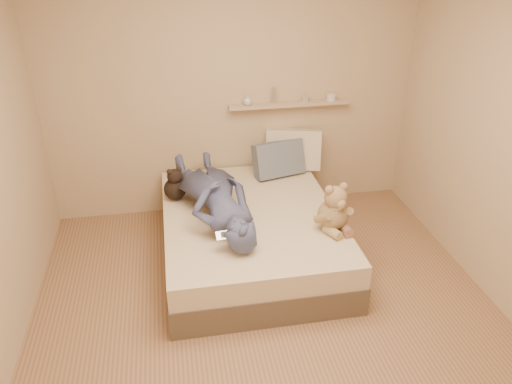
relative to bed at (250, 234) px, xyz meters
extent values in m
plane|color=#946D4C|center=(0.00, -0.93, -0.22)|extent=(3.80, 3.80, 0.00)
plane|color=tan|center=(0.00, 0.97, 1.08)|extent=(3.60, 0.00, 3.60)
cube|color=brown|center=(0.00, 0.00, -0.10)|extent=(1.50, 1.90, 0.25)
cube|color=beige|center=(0.00, 0.00, 0.13)|extent=(1.48, 1.88, 0.20)
cube|color=silver|center=(-0.27, -0.53, 0.37)|extent=(0.17, 0.08, 0.05)
cube|color=black|center=(-0.27, -0.54, 0.38)|extent=(0.09, 0.04, 0.03)
sphere|color=#91794F|center=(0.62, -0.37, 0.35)|extent=(0.25, 0.25, 0.25)
sphere|color=tan|center=(0.62, -0.39, 0.52)|extent=(0.19, 0.19, 0.19)
sphere|color=tan|center=(0.56, -0.40, 0.61)|extent=(0.07, 0.07, 0.07)
sphere|color=#91674F|center=(0.69, -0.37, 0.61)|extent=(0.07, 0.07, 0.07)
sphere|color=#9D7F57|center=(0.64, -0.47, 0.51)|extent=(0.08, 0.08, 0.08)
cylinder|color=#90744C|center=(0.51, -0.42, 0.37)|extent=(0.14, 0.17, 0.14)
cylinder|color=#9A7652|center=(0.74, -0.37, 0.37)|extent=(0.08, 0.17, 0.14)
cylinder|color=tan|center=(0.58, -0.49, 0.26)|extent=(0.14, 0.18, 0.08)
cylinder|color=#8A6049|center=(0.70, -0.46, 0.26)|extent=(0.08, 0.17, 0.08)
cylinder|color=beige|center=(0.62, -0.39, 0.45)|extent=(0.16, 0.16, 0.02)
sphere|color=black|center=(-0.62, 0.37, 0.33)|extent=(0.20, 0.20, 0.20)
sphere|color=black|center=(-0.62, 0.36, 0.46)|extent=(0.14, 0.14, 0.14)
sphere|color=black|center=(-0.66, 0.34, 0.52)|extent=(0.05, 0.05, 0.05)
sphere|color=black|center=(-0.58, 0.37, 0.52)|extent=(0.05, 0.05, 0.05)
cube|color=beige|center=(0.59, 0.83, 0.43)|extent=(0.59, 0.37, 0.42)
cube|color=slate|center=(0.40, 0.69, 0.40)|extent=(0.54, 0.35, 0.37)
imported|color=#45496C|center=(-0.30, 0.04, 0.40)|extent=(0.81, 1.54, 0.35)
cube|color=tan|center=(0.55, 0.91, 0.88)|extent=(1.20, 0.12, 0.03)
imported|color=silver|center=(0.14, 0.91, 0.95)|extent=(0.12, 0.12, 0.11)
cylinder|color=silver|center=(0.40, 0.91, 0.98)|extent=(0.04, 0.04, 0.17)
cylinder|color=#BEAEA3|center=(0.71, 0.91, 0.92)|extent=(0.07, 0.07, 0.06)
cylinder|color=silver|center=(0.98, 0.91, 0.92)|extent=(0.09, 0.09, 0.06)
camera|label=1|loc=(-0.62, -3.68, 2.43)|focal=35.00mm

